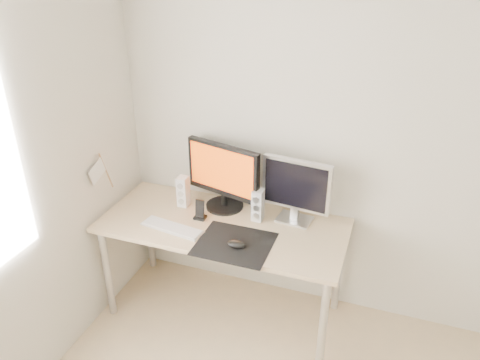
# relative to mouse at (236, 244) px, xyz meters

# --- Properties ---
(wall_back) EXTENTS (3.50, 0.00, 3.50)m
(wall_back) POSITION_rel_mouse_xyz_m (0.76, 0.59, 0.50)
(wall_back) COLOR silver
(wall_back) RESTS_ON ground
(mousepad) EXTENTS (0.45, 0.40, 0.00)m
(mousepad) POSITION_rel_mouse_xyz_m (-0.02, 0.03, -0.02)
(mousepad) COLOR black
(mousepad) RESTS_ON desk
(mouse) EXTENTS (0.11, 0.07, 0.04)m
(mouse) POSITION_rel_mouse_xyz_m (0.00, 0.00, 0.00)
(mouse) COLOR black
(mouse) RESTS_ON mousepad
(desk) EXTENTS (1.60, 0.70, 0.73)m
(desk) POSITION_rel_mouse_xyz_m (-0.17, 0.22, -0.10)
(desk) COLOR #D1B587
(desk) RESTS_ON ground
(main_monitor) EXTENTS (0.54, 0.32, 0.47)m
(main_monitor) POSITION_rel_mouse_xyz_m (-0.24, 0.42, 0.23)
(main_monitor) COLOR black
(main_monitor) RESTS_ON desk
(second_monitor) EXTENTS (0.45, 0.19, 0.43)m
(second_monitor) POSITION_rel_mouse_xyz_m (0.26, 0.42, 0.22)
(second_monitor) COLOR silver
(second_monitor) RESTS_ON desk
(speaker_left) EXTENTS (0.07, 0.08, 0.22)m
(speaker_left) POSITION_rel_mouse_xyz_m (-0.51, 0.35, 0.08)
(speaker_left) COLOR white
(speaker_left) RESTS_ON desk
(speaker_right) EXTENTS (0.07, 0.08, 0.22)m
(speaker_right) POSITION_rel_mouse_xyz_m (0.03, 0.35, 0.08)
(speaker_right) COLOR silver
(speaker_right) RESTS_ON desk
(keyboard) EXTENTS (0.43, 0.18, 0.02)m
(keyboard) POSITION_rel_mouse_xyz_m (-0.45, 0.06, -0.02)
(keyboard) COLOR silver
(keyboard) RESTS_ON desk
(phone_dock) EXTENTS (0.08, 0.07, 0.14)m
(phone_dock) POSITION_rel_mouse_xyz_m (-0.34, 0.23, 0.02)
(phone_dock) COLOR black
(phone_dock) RESTS_ON desk
(pennant) EXTENTS (0.01, 0.23, 0.29)m
(pennant) POSITION_rel_mouse_xyz_m (-0.96, 0.08, 0.29)
(pennant) COLOR #A57F54
(pennant) RESTS_ON wall_left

